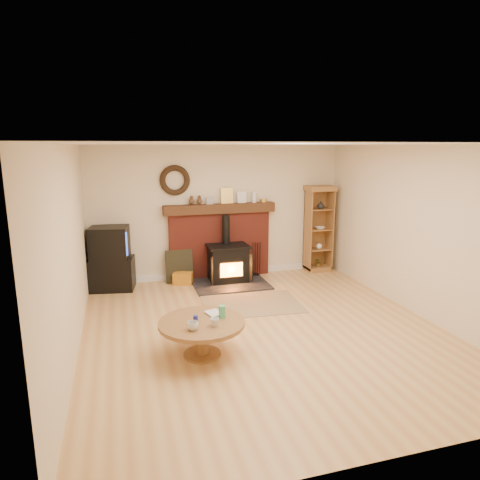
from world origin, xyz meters
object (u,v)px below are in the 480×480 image
object	(u,v)px
curio_cabinet	(318,229)
coffee_table	(202,328)
tv_unit	(111,260)
wood_stove	(228,264)

from	to	relation	value
curio_cabinet	coffee_table	size ratio (longest dim) A/B	1.66
tv_unit	coffee_table	distance (m)	3.19
wood_stove	curio_cabinet	xyz separation A→B (m)	(2.01, 0.28, 0.54)
tv_unit	curio_cabinet	xyz separation A→B (m)	(4.17, 0.08, 0.34)
tv_unit	wood_stove	bearing A→B (deg)	-5.16
wood_stove	coffee_table	bearing A→B (deg)	-110.78
coffee_table	curio_cabinet	bearing A→B (deg)	45.02
curio_cabinet	coffee_table	bearing A→B (deg)	-134.98
wood_stove	tv_unit	world-z (taller)	wood_stove
coffee_table	tv_unit	bearing A→B (deg)	110.27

